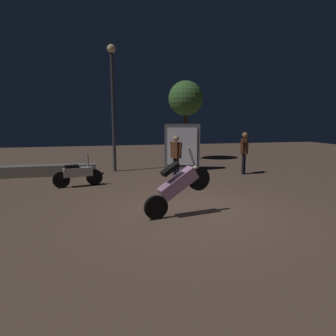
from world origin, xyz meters
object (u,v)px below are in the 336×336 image
Objects in this scene: motorcycle_pink_foreground at (178,186)px; streetlamp_near at (113,93)px; motorcycle_white_parked_left at (78,174)px; person_rider_beside at (176,153)px; person_bystander_far at (244,149)px; kiosk_billboard at (182,147)px.

motorcycle_pink_foreground is 0.31× the size of streetlamp_near.
motorcycle_white_parked_left is 0.30× the size of streetlamp_near.
streetlamp_near reaches higher than motorcycle_white_parked_left.
person_rider_beside is at bearing -45.66° from streetlamp_near.
person_bystander_far reaches higher than person_rider_beside.
streetlamp_near is at bearing 14.48° from kiosk_billboard.
person_bystander_far is at bearing -20.42° from streetlamp_near.
person_bystander_far is 0.84× the size of kiosk_billboard.
streetlamp_near reaches higher than motorcycle_pink_foreground.
streetlamp_near is at bearing 90.23° from motorcycle_pink_foreground.
kiosk_billboard is at bearing 39.54° from person_rider_beside.
person_bystander_far is (6.67, 0.80, 0.63)m from motorcycle_white_parked_left.
motorcycle_pink_foreground is 0.79× the size of kiosk_billboard.
person_rider_beside is at bearing -4.80° from motorcycle_white_parked_left.
person_rider_beside is at bearing 86.57° from kiosk_billboard.
kiosk_billboard is at bearing -174.55° from person_bystander_far.
motorcycle_white_parked_left is 4.28m from streetlamp_near.
streetlamp_near is at bearing 106.58° from person_rider_beside.
streetlamp_near is 3.87m from kiosk_billboard.
person_bystander_far is 2.79m from kiosk_billboard.
motorcycle_pink_foreground is 0.98× the size of person_rider_beside.
person_rider_beside reaches higher than motorcycle_white_parked_left.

